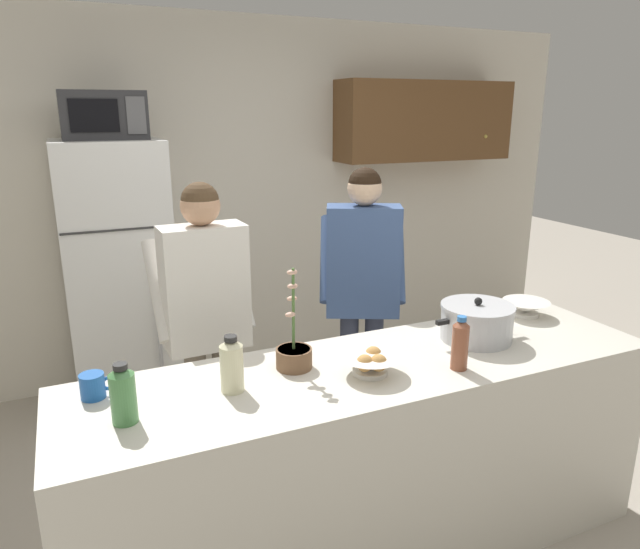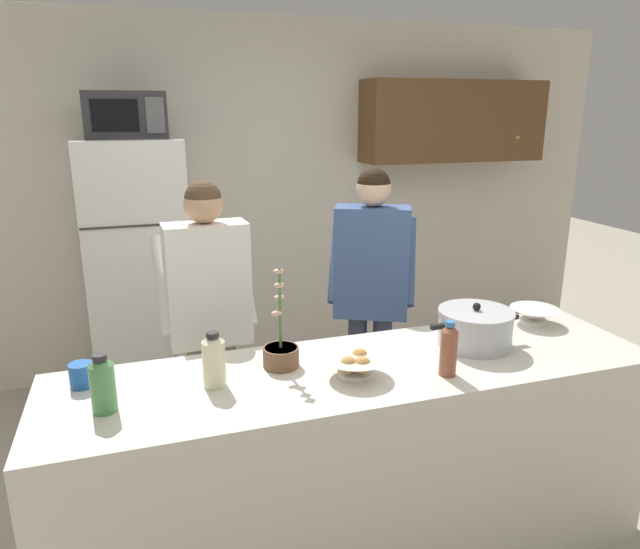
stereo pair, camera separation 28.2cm
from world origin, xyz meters
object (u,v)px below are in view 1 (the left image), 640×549
bottle_near_edge (232,364)px  potted_orchid (294,354)px  refrigerator (119,280)px  bread_bowl (370,363)px  bottle_mid_counter (123,394)px  microwave (103,115)px  person_by_sink (363,275)px  empty_bowl (526,307)px  bottle_far_corner (460,343)px  coffee_mug (93,386)px  person_near_pot (205,305)px  cooking_pot (477,322)px

bottle_near_edge → potted_orchid: (0.29, 0.09, -0.05)m
refrigerator → bottle_near_edge: 1.85m
bread_bowl → bottle_mid_counter: size_ratio=1.19×
microwave → person_by_sink: 1.81m
empty_bowl → bottle_near_edge: bearing=-173.5°
bottle_far_corner → potted_orchid: 0.68m
bread_bowl → coffee_mug: bearing=166.6°
person_near_pot → bottle_mid_counter: bearing=-119.6°
bread_bowl → potted_orchid: potted_orchid is taller
bottle_far_corner → person_by_sink: bearing=83.7°
coffee_mug → bottle_mid_counter: (0.09, -0.23, 0.06)m
bottle_near_edge → bottle_far_corner: 0.93m
person_by_sink → bottle_mid_counter: 1.70m
person_by_sink → coffee_mug: person_by_sink is taller
person_by_sink → microwave: bearing=143.0°
empty_bowl → person_by_sink: bearing=131.1°
bottle_near_edge → bottle_mid_counter: bottle_near_edge is taller
coffee_mug → bottle_near_edge: bottle_near_edge is taller
refrigerator → potted_orchid: size_ratio=4.14×
empty_bowl → microwave: bearing=138.7°
person_by_sink → potted_orchid: bearing=-133.6°
bottle_mid_counter → bottle_far_corner: size_ratio=0.95×
potted_orchid → person_by_sink: bearing=46.4°
bread_bowl → bottle_far_corner: 0.38m
coffee_mug → bottle_near_edge: bearing=-17.8°
microwave → bottle_far_corner: (1.14, -2.00, -0.89)m
bread_bowl → bottle_far_corner: (0.36, -0.10, 0.06)m
refrigerator → potted_orchid: 1.82m
empty_bowl → coffee_mug: bearing=-179.3°
bottle_mid_counter → microwave: bearing=85.2°
person_by_sink → cooking_pot: person_by_sink is taller
person_near_pot → person_by_sink: 0.94m
person_near_pot → potted_orchid: person_near_pot is taller
refrigerator → microwave: size_ratio=3.71×
bottle_near_edge → coffee_mug: bearing=162.2°
bread_bowl → bottle_mid_counter: 0.95m
person_near_pot → bottle_mid_counter: (-0.48, -0.85, 0.01)m
cooking_pot → bottle_mid_counter: size_ratio=2.06×
person_by_sink → coffee_mug: bearing=-154.9°
cooking_pot → bottle_mid_counter: bearing=-176.1°
bread_bowl → potted_orchid: bearing=145.2°
refrigerator → person_near_pot: 1.11m
microwave → bottle_mid_counter: size_ratio=2.21×
bread_bowl → bottle_mid_counter: bearing=179.0°
person_near_pot → empty_bowl: 1.64m
person_near_pot → bread_bowl: person_near_pot is taller
empty_bowl → potted_orchid: (-1.33, -0.09, 0.02)m
microwave → bottle_near_edge: (0.24, -1.81, -0.89)m
empty_bowl → bottle_near_edge: size_ratio=1.08×
bread_bowl → empty_bowl: (1.07, 0.27, -0.00)m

